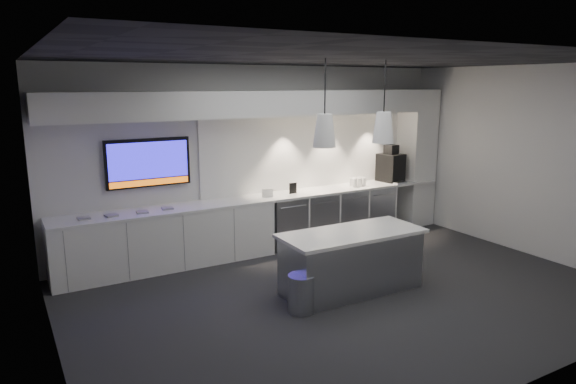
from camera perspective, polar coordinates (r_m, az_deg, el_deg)
floor at (r=6.93m, az=6.74°, el=-11.12°), size 7.00×7.00×0.00m
ceiling at (r=6.39m, az=7.42°, el=14.49°), size 7.00×7.00×0.00m
wall_back at (r=8.60m, az=-2.99°, el=3.87°), size 7.00×0.00×7.00m
wall_front at (r=4.79m, az=25.30°, el=-3.80°), size 7.00×0.00×7.00m
wall_left at (r=5.24m, az=-25.27°, el=-2.52°), size 0.00×7.00×7.00m
wall_right at (r=9.02m, az=25.19°, el=3.13°), size 0.00×7.00×7.00m
back_counter at (r=8.42m, az=-1.94°, el=-0.58°), size 6.80×0.65×0.04m
left_base_cabinets at (r=7.90m, az=-13.25°, el=-5.13°), size 3.30×0.63×0.86m
fridge_unit_a at (r=8.65m, az=-0.46°, el=-3.34°), size 0.60×0.61×0.85m
fridge_unit_b at (r=8.96m, az=3.06°, el=-2.81°), size 0.60×0.61×0.85m
fridge_unit_c at (r=9.31m, az=6.32°, el=-2.30°), size 0.60×0.61×0.85m
fridge_unit_d at (r=9.69m, az=9.33°, el=-1.83°), size 0.60×0.61×0.85m
backsplash at (r=9.17m, az=3.78°, el=4.68°), size 4.60×0.03×1.30m
soffit at (r=8.25m, az=-2.10°, el=9.82°), size 6.90×0.60×0.40m
column at (r=10.24m, az=14.03°, el=3.70°), size 0.55×0.55×2.60m
wall_tv at (r=7.87m, az=-15.26°, el=3.15°), size 1.25×0.07×0.72m
island at (r=6.88m, az=7.05°, el=-7.62°), size 1.93×0.85×0.81m
bin at (r=6.30m, az=1.51°, el=-11.19°), size 0.40×0.40×0.46m
coffee_machine at (r=9.83m, az=11.34°, el=2.80°), size 0.44×0.59×0.69m
sign_black at (r=8.59m, az=0.55°, el=0.43°), size 0.14×0.03×0.18m
sign_white at (r=8.31m, az=-2.28°, el=-0.12°), size 0.18×0.06×0.14m
cup_cluster at (r=9.28m, az=7.76°, el=1.10°), size 0.28×0.18×0.15m
tray_a at (r=7.52m, az=-21.75°, el=-2.72°), size 0.17×0.17×0.02m
tray_b at (r=7.55m, az=-19.04°, el=-2.47°), size 0.19×0.19×0.02m
tray_c at (r=7.62m, az=-15.89°, el=-2.14°), size 0.18×0.18×0.02m
tray_d at (r=7.74m, az=-13.26°, el=-1.77°), size 0.18×0.18×0.02m
pendant_left at (r=6.25m, az=4.07°, el=6.84°), size 0.28×0.28×1.10m
pendant_right at (r=6.80m, az=10.54°, el=7.09°), size 0.28×0.28×1.10m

